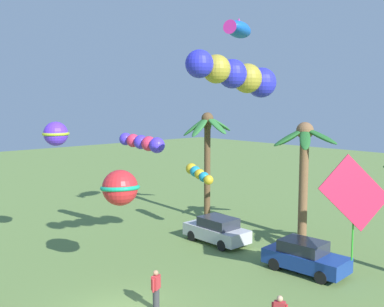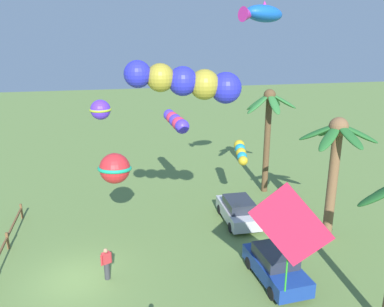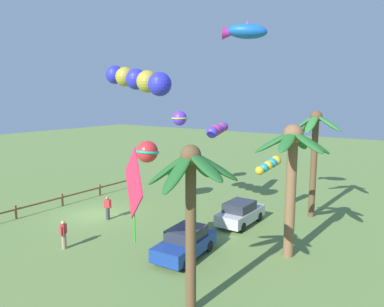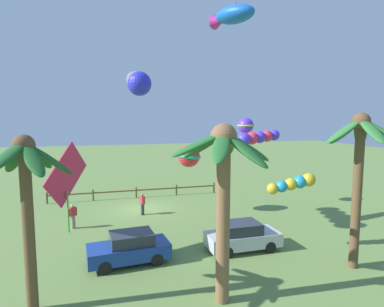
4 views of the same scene
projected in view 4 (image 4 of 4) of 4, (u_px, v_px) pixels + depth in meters
ground_plane at (143, 209)px, 24.89m from camera, size 120.00×120.00×0.00m
palm_tree_0 at (25, 181)px, 11.28m from camera, size 3.27×3.51×6.50m
palm_tree_1 at (223, 173)px, 11.89m from camera, size 3.96×3.81×6.87m
palm_tree_2 at (359, 155)px, 14.71m from camera, size 3.31×3.60×7.30m
rail_fence at (136, 191)px, 28.39m from camera, size 14.64×0.12×0.95m
parked_car_0 at (130, 248)px, 15.67m from camera, size 4.03×2.02×1.51m
parked_car_1 at (242, 236)px, 17.24m from camera, size 3.91×1.76×1.51m
spectator_0 at (142, 204)px, 23.40m from camera, size 0.37×0.51×1.59m
spectator_1 at (73, 216)px, 20.54m from camera, size 0.50×0.38×1.59m
kite_diamond_0 at (67, 176)px, 15.30m from camera, size 1.73×2.72×4.42m
kite_tube_1 at (257, 137)px, 20.50m from camera, size 3.13×1.21×1.00m
kite_fish_2 at (232, 15)px, 15.22m from camera, size 1.97×2.75×1.10m
kite_ball_3 at (246, 126)px, 25.02m from camera, size 1.63×1.63×1.22m
kite_tube_4 at (293, 184)px, 16.77m from camera, size 2.55×0.99×1.08m
kite_tube_5 at (137, 82)px, 18.71m from camera, size 1.30×4.76×1.81m
kite_ball_6 at (189, 156)px, 23.34m from camera, size 2.29×2.29×1.59m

